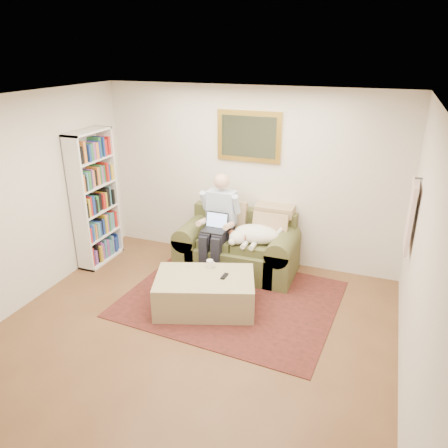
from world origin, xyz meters
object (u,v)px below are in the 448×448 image
Objects in this scene: laptop at (215,226)px; coffee_mug at (210,264)px; sofa at (237,251)px; bookshelf at (95,199)px; seated_man at (217,226)px; ottoman at (205,292)px; sleeping_dog at (256,234)px.

coffee_mug is at bearing -74.85° from laptop.
bookshelf reaches higher than sofa.
seated_man is 1.18× the size of ottoman.
coffee_mug is (-0.04, 0.26, 0.27)m from ottoman.
seated_man is 1.87m from bookshelf.
laptop is 1.86m from bookshelf.
bookshelf is (-1.83, -0.28, 0.28)m from seated_man.
laptop is 1.06m from ottoman.
coffee_mug is (0.17, -0.63, -0.26)m from laptop.
coffee_mug is at bearing -76.23° from seated_man.
ottoman is at bearing -77.72° from seated_man.
laptop is (-0.00, -0.07, 0.03)m from seated_man.
bookshelf is (-2.09, -0.43, 0.71)m from sofa.
seated_man is at bearing -148.55° from sofa.
sofa is 1.41× the size of ottoman.
sofa is 2.43× the size of sleeping_dog.
sleeping_dog is at bearing -15.74° from sofa.
ottoman is (0.21, -0.96, -0.50)m from seated_man.
bookshelf is at bearing 168.09° from coffee_mug.
laptop is 0.59m from sleeping_dog.
sleeping_dog is at bearing 7.13° from seated_man.
ottoman is 2.29m from bookshelf.
ottoman is 12.14× the size of coffee_mug.
laptop is 3.32× the size of coffee_mug.
sofa is 1.19× the size of seated_man.
seated_man is at bearing 90.00° from laptop.
coffee_mug reaches higher than ottoman.
ottoman is at bearing -108.89° from sleeping_dog.
sleeping_dog is (0.56, 0.07, -0.07)m from seated_man.
ottoman is (-0.35, -1.03, -0.43)m from sleeping_dog.
sleeping_dog is 2.44m from bookshelf.
bookshelf reaches higher than laptop.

